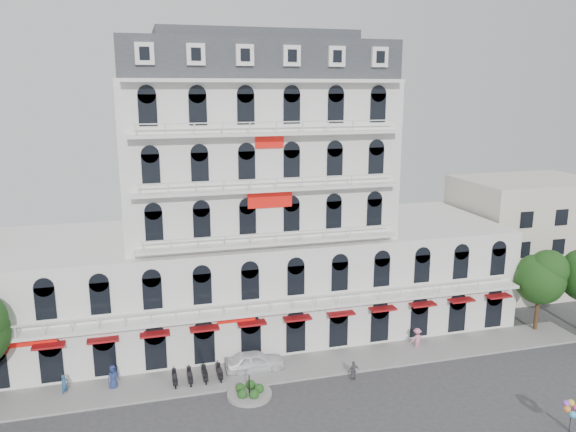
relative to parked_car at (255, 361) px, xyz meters
The scene contains 12 objects.
sidewalk 2.03m from the parked_car, 15.22° to the right, with size 53.00×4.00×0.16m, color gray.
main_building 12.64m from the parked_car, 77.80° to the left, with size 45.00×15.00×25.80m.
flank_building_east 33.93m from the parked_car, 18.25° to the left, with size 14.00×10.00×12.00m, color beige.
traffic_island 3.73m from the parked_car, 108.40° to the right, with size 3.20×3.20×1.60m.
parked_scooter_row 4.63m from the parked_car, behind, with size 4.40×1.80×1.10m, color black, non-canonical shape.
tree_east_inner 26.27m from the parked_car, ahead, with size 4.40×4.37×7.57m.
parked_car is the anchor object (origin of this frame).
pedestrian_left 10.47m from the parked_car, behind, with size 0.91×0.59×1.86m, color navy.
pedestrian_mid 7.58m from the parked_car, 26.14° to the right, with size 0.88×0.37×1.50m, color #5C5A62.
pedestrian_right 13.80m from the parked_car, ahead, with size 1.19×0.68×1.84m, color pink.
pedestrian_far 13.78m from the parked_car, behind, with size 0.58×0.38×1.59m, color #2A517E.
balloon_vendor 22.10m from the parked_car, 38.32° to the right, with size 1.36×1.26×2.45m.
Camera 1 is at (-9.83, -29.39, 21.37)m, focal length 35.00 mm.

